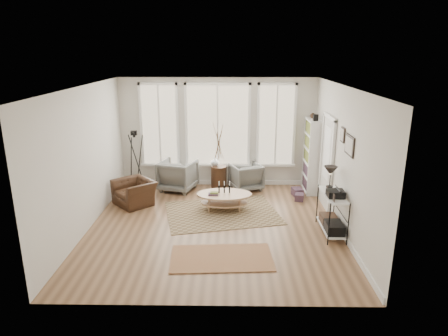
{
  "coord_description": "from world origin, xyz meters",
  "views": [
    {
      "loc": [
        0.32,
        -7.74,
        3.58
      ],
      "look_at": [
        0.2,
        0.6,
        1.1
      ],
      "focal_mm": 32.0,
      "sensor_mm": 36.0,
      "label": 1
    }
  ],
  "objects_px": {
    "low_shelf": "(332,209)",
    "armchair_left": "(178,175)",
    "coffee_table": "(224,197)",
    "accent_chair": "(135,192)",
    "side_table": "(219,158)",
    "bookcase": "(312,156)",
    "armchair_right": "(246,177)"
  },
  "relations": [
    {
      "from": "bookcase",
      "to": "side_table",
      "type": "height_order",
      "value": "bookcase"
    },
    {
      "from": "bookcase",
      "to": "side_table",
      "type": "distance_m",
      "value": 2.41
    },
    {
      "from": "bookcase",
      "to": "low_shelf",
      "type": "bearing_deg",
      "value": -91.28
    },
    {
      "from": "accent_chair",
      "to": "low_shelf",
      "type": "bearing_deg",
      "value": 28.15
    },
    {
      "from": "accent_chair",
      "to": "side_table",
      "type": "bearing_deg",
      "value": 77.71
    },
    {
      "from": "bookcase",
      "to": "armchair_right",
      "type": "relative_size",
      "value": 2.68
    },
    {
      "from": "armchair_left",
      "to": "side_table",
      "type": "height_order",
      "value": "side_table"
    },
    {
      "from": "coffee_table",
      "to": "side_table",
      "type": "distance_m",
      "value": 1.59
    },
    {
      "from": "armchair_left",
      "to": "low_shelf",
      "type": "bearing_deg",
      "value": 160.99
    },
    {
      "from": "coffee_table",
      "to": "armchair_left",
      "type": "height_order",
      "value": "armchair_left"
    },
    {
      "from": "coffee_table",
      "to": "accent_chair",
      "type": "xyz_separation_m",
      "value": [
        -2.15,
        0.34,
        -0.02
      ]
    },
    {
      "from": "armchair_left",
      "to": "armchair_right",
      "type": "distance_m",
      "value": 1.8
    },
    {
      "from": "armchair_right",
      "to": "armchair_left",
      "type": "bearing_deg",
      "value": -19.22
    },
    {
      "from": "coffee_table",
      "to": "bookcase",
      "type": "bearing_deg",
      "value": 30.81
    },
    {
      "from": "coffee_table",
      "to": "armchair_left",
      "type": "xyz_separation_m",
      "value": [
        -1.24,
        1.37,
        0.09
      ]
    },
    {
      "from": "armchair_left",
      "to": "accent_chair",
      "type": "relative_size",
      "value": 0.98
    },
    {
      "from": "armchair_left",
      "to": "armchair_right",
      "type": "bearing_deg",
      "value": -159.96
    },
    {
      "from": "accent_chair",
      "to": "armchair_right",
      "type": "bearing_deg",
      "value": 69.67
    },
    {
      "from": "low_shelf",
      "to": "side_table",
      "type": "relative_size",
      "value": 0.75
    },
    {
      "from": "coffee_table",
      "to": "armchair_right",
      "type": "height_order",
      "value": "armchair_right"
    },
    {
      "from": "low_shelf",
      "to": "side_table",
      "type": "bearing_deg",
      "value": 131.18
    },
    {
      "from": "low_shelf",
      "to": "armchair_left",
      "type": "distance_m",
      "value": 4.27
    },
    {
      "from": "bookcase",
      "to": "coffee_table",
      "type": "relative_size",
      "value": 1.63
    },
    {
      "from": "low_shelf",
      "to": "coffee_table",
      "type": "relative_size",
      "value": 1.03
    },
    {
      "from": "armchair_right",
      "to": "accent_chair",
      "type": "distance_m",
      "value": 2.93
    },
    {
      "from": "bookcase",
      "to": "accent_chair",
      "type": "distance_m",
      "value": 4.55
    },
    {
      "from": "low_shelf",
      "to": "side_table",
      "type": "distance_m",
      "value": 3.58
    },
    {
      "from": "coffee_table",
      "to": "side_table",
      "type": "relative_size",
      "value": 0.73
    },
    {
      "from": "low_shelf",
      "to": "side_table",
      "type": "height_order",
      "value": "side_table"
    },
    {
      "from": "bookcase",
      "to": "side_table",
      "type": "xyz_separation_m",
      "value": [
        -2.4,
        0.16,
        -0.12
      ]
    },
    {
      "from": "low_shelf",
      "to": "armchair_right",
      "type": "height_order",
      "value": "low_shelf"
    },
    {
      "from": "low_shelf",
      "to": "accent_chair",
      "type": "distance_m",
      "value": 4.6
    }
  ]
}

